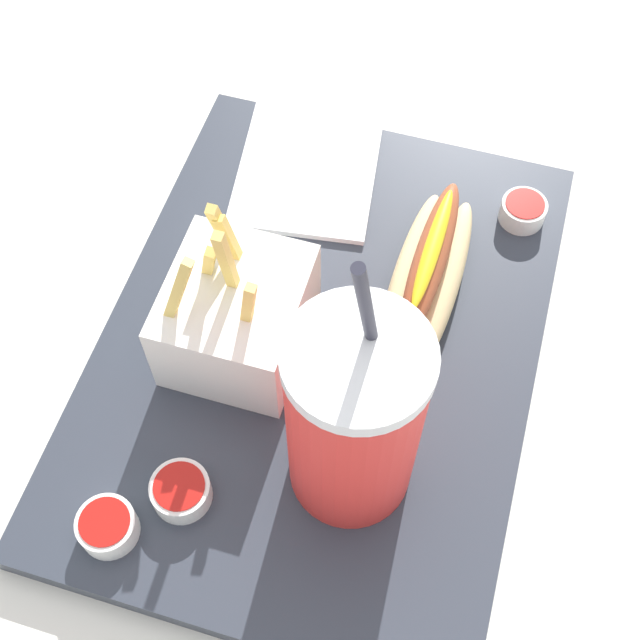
{
  "coord_description": "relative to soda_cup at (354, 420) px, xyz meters",
  "views": [
    {
      "loc": [
        -0.3,
        -0.09,
        0.57
      ],
      "look_at": [
        0.0,
        0.0,
        0.05
      ],
      "focal_mm": 48.41,
      "sensor_mm": 36.0,
      "label": 1
    }
  ],
  "objects": [
    {
      "name": "napkin_stack",
      "position": [
        0.24,
        0.1,
        -0.08
      ],
      "size": [
        0.15,
        0.13,
        0.01
      ],
      "primitive_type": "cube",
      "rotation": [
        0.0,
        0.0,
        0.13
      ],
      "color": "white",
      "rests_on": "food_tray"
    },
    {
      "name": "food_tray",
      "position": [
        0.09,
        0.05,
        -0.09
      ],
      "size": [
        0.43,
        0.31,
        0.02
      ],
      "primitive_type": "cube",
      "color": "#2D333D",
      "rests_on": "ground_plane"
    },
    {
      "name": "ground_plane",
      "position": [
        0.09,
        0.05,
        -0.11
      ],
      "size": [
        2.4,
        2.4,
        0.02
      ],
      "primitive_type": "cube",
      "color": "silver"
    },
    {
      "name": "hot_dog_1",
      "position": [
        0.16,
        -0.02,
        -0.06
      ],
      "size": [
        0.16,
        0.05,
        0.06
      ],
      "color": "#E5C689",
      "rests_on": "food_tray"
    },
    {
      "name": "ketchup_cup_2",
      "position": [
        -0.05,
        0.1,
        -0.07
      ],
      "size": [
        0.04,
        0.04,
        0.02
      ],
      "color": "white",
      "rests_on": "food_tray"
    },
    {
      "name": "ketchup_cup_3",
      "position": [
        -0.08,
        0.14,
        -0.07
      ],
      "size": [
        0.04,
        0.04,
        0.02
      ],
      "color": "white",
      "rests_on": "food_tray"
    },
    {
      "name": "soda_cup",
      "position": [
        0.0,
        0.0,
        0.0
      ],
      "size": [
        0.08,
        0.08,
        0.24
      ],
      "color": "red",
      "rests_on": "food_tray"
    },
    {
      "name": "ketchup_cup_1",
      "position": [
        0.24,
        -0.07,
        -0.07
      ],
      "size": [
        0.04,
        0.04,
        0.02
      ],
      "color": "white",
      "rests_on": "food_tray"
    },
    {
      "name": "fries_basket",
      "position": [
        0.07,
        0.1,
        -0.05
      ],
      "size": [
        0.1,
        0.09,
        0.14
      ],
      "color": "white",
      "rests_on": "food_tray"
    }
  ]
}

